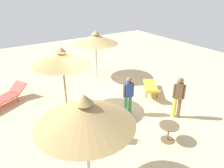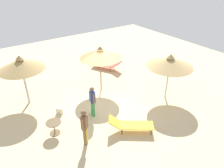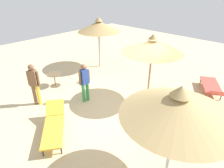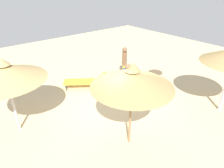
{
  "view_description": "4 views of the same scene",
  "coord_description": "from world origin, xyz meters",
  "px_view_note": "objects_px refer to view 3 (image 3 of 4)",
  "views": [
    {
      "loc": [
        -7.18,
        3.81,
        4.82
      ],
      "look_at": [
        0.09,
        -0.88,
        0.79
      ],
      "focal_mm": 34.86,
      "sensor_mm": 36.0,
      "label": 1
    },
    {
      "loc": [
        -5.24,
        -8.19,
        6.55
      ],
      "look_at": [
        0.12,
        -0.5,
        1.2
      ],
      "focal_mm": 33.92,
      "sensor_mm": 36.0,
      "label": 2
    },
    {
      "loc": [
        4.21,
        -4.97,
        4.33
      ],
      "look_at": [
        -0.61,
        0.1,
        0.66
      ],
      "focal_mm": 31.34,
      "sensor_mm": 36.0,
      "label": 3
    },
    {
      "loc": [
        3.86,
        4.41,
        4.55
      ],
      "look_at": [
        -0.32,
        -0.65,
        1.08
      ],
      "focal_mm": 31.68,
      "sensor_mm": 36.0,
      "label": 4
    }
  ],
  "objects_px": {
    "parasol_umbrella_far_right": "(179,106)",
    "lounge_chair_front": "(54,124)",
    "person_standing_back": "(34,82)",
    "handbag": "(86,79)",
    "side_table_round": "(54,78)",
    "parasol_umbrella_near_right": "(152,46)",
    "person_standing_center": "(85,81)",
    "lounge_chair_near_left": "(212,87)",
    "parasol_umbrella_edge": "(99,26)"
  },
  "relations": [
    {
      "from": "parasol_umbrella_edge",
      "to": "person_standing_center",
      "type": "relative_size",
      "value": 1.7
    },
    {
      "from": "lounge_chair_near_left",
      "to": "person_standing_back",
      "type": "distance_m",
      "value": 7.28
    },
    {
      "from": "person_standing_back",
      "to": "side_table_round",
      "type": "relative_size",
      "value": 2.56
    },
    {
      "from": "parasol_umbrella_far_right",
      "to": "lounge_chair_front",
      "type": "xyz_separation_m",
      "value": [
        -3.37,
        -1.04,
        -1.77
      ]
    },
    {
      "from": "person_standing_center",
      "to": "side_table_round",
      "type": "bearing_deg",
      "value": -175.87
    },
    {
      "from": "lounge_chair_near_left",
      "to": "side_table_round",
      "type": "relative_size",
      "value": 3.36
    },
    {
      "from": "side_table_round",
      "to": "parasol_umbrella_far_right",
      "type": "bearing_deg",
      "value": -6.85
    },
    {
      "from": "person_standing_center",
      "to": "handbag",
      "type": "height_order",
      "value": "person_standing_center"
    },
    {
      "from": "parasol_umbrella_near_right",
      "to": "person_standing_center",
      "type": "relative_size",
      "value": 1.67
    },
    {
      "from": "lounge_chair_front",
      "to": "handbag",
      "type": "distance_m",
      "value": 3.68
    },
    {
      "from": "lounge_chair_near_left",
      "to": "handbag",
      "type": "bearing_deg",
      "value": -148.37
    },
    {
      "from": "lounge_chair_front",
      "to": "handbag",
      "type": "xyz_separation_m",
      "value": [
        -2.1,
        3.02,
        -0.19
      ]
    },
    {
      "from": "person_standing_center",
      "to": "side_table_round",
      "type": "distance_m",
      "value": 2.11
    },
    {
      "from": "parasol_umbrella_far_right",
      "to": "side_table_round",
      "type": "distance_m",
      "value": 6.48
    },
    {
      "from": "parasol_umbrella_far_right",
      "to": "handbag",
      "type": "distance_m",
      "value": 6.14
    },
    {
      "from": "parasol_umbrella_near_right",
      "to": "person_standing_back",
      "type": "relative_size",
      "value": 1.59
    },
    {
      "from": "lounge_chair_near_left",
      "to": "parasol_umbrella_near_right",
      "type": "bearing_deg",
      "value": -130.63
    },
    {
      "from": "parasol_umbrella_far_right",
      "to": "person_standing_center",
      "type": "distance_m",
      "value": 4.43
    },
    {
      "from": "person_standing_back",
      "to": "parasol_umbrella_far_right",
      "type": "bearing_deg",
      "value": 6.05
    },
    {
      "from": "parasol_umbrella_near_right",
      "to": "person_standing_center",
      "type": "xyz_separation_m",
      "value": [
        -1.69,
        -1.93,
        -1.32
      ]
    },
    {
      "from": "person_standing_center",
      "to": "handbag",
      "type": "relative_size",
      "value": 3.34
    },
    {
      "from": "lounge_chair_front",
      "to": "person_standing_back",
      "type": "relative_size",
      "value": 1.15
    },
    {
      "from": "lounge_chair_front",
      "to": "parasol_umbrella_edge",
      "type": "bearing_deg",
      "value": 122.18
    },
    {
      "from": "parasol_umbrella_near_right",
      "to": "person_standing_center",
      "type": "bearing_deg",
      "value": -131.17
    },
    {
      "from": "parasol_umbrella_edge",
      "to": "side_table_round",
      "type": "relative_size",
      "value": 4.13
    },
    {
      "from": "parasol_umbrella_near_right",
      "to": "parasol_umbrella_far_right",
      "type": "bearing_deg",
      "value": -48.74
    },
    {
      "from": "parasol_umbrella_edge",
      "to": "lounge_chair_near_left",
      "type": "xyz_separation_m",
      "value": [
        5.79,
        1.12,
        -1.9
      ]
    },
    {
      "from": "parasol_umbrella_far_right",
      "to": "person_standing_back",
      "type": "height_order",
      "value": "parasol_umbrella_far_right"
    },
    {
      "from": "parasol_umbrella_edge",
      "to": "lounge_chair_near_left",
      "type": "relative_size",
      "value": 1.23
    },
    {
      "from": "person_standing_back",
      "to": "handbag",
      "type": "relative_size",
      "value": 3.51
    },
    {
      "from": "parasol_umbrella_edge",
      "to": "side_table_round",
      "type": "height_order",
      "value": "parasol_umbrella_edge"
    },
    {
      "from": "parasol_umbrella_far_right",
      "to": "lounge_chair_front",
      "type": "relative_size",
      "value": 1.33
    },
    {
      "from": "lounge_chair_near_left",
      "to": "handbag",
      "type": "height_order",
      "value": "lounge_chair_near_left"
    },
    {
      "from": "parasol_umbrella_edge",
      "to": "parasol_umbrella_far_right",
      "type": "bearing_deg",
      "value": -30.71
    },
    {
      "from": "parasol_umbrella_edge",
      "to": "lounge_chair_front",
      "type": "relative_size",
      "value": 1.4
    },
    {
      "from": "parasol_umbrella_near_right",
      "to": "side_table_round",
      "type": "xyz_separation_m",
      "value": [
        -3.73,
        -2.07,
        -1.81
      ]
    },
    {
      "from": "lounge_chair_front",
      "to": "lounge_chair_near_left",
      "type": "xyz_separation_m",
      "value": [
        2.72,
        5.99,
        -0.01
      ]
    },
    {
      "from": "lounge_chair_front",
      "to": "handbag",
      "type": "relative_size",
      "value": 4.05
    },
    {
      "from": "lounge_chair_near_left",
      "to": "person_standing_center",
      "type": "relative_size",
      "value": 1.38
    },
    {
      "from": "parasol_umbrella_edge",
      "to": "parasol_umbrella_far_right",
      "type": "height_order",
      "value": "parasol_umbrella_edge"
    },
    {
      "from": "person_standing_back",
      "to": "handbag",
      "type": "xyz_separation_m",
      "value": [
        -0.11,
        2.54,
        -0.79
      ]
    },
    {
      "from": "parasol_umbrella_far_right",
      "to": "lounge_chair_near_left",
      "type": "height_order",
      "value": "parasol_umbrella_far_right"
    },
    {
      "from": "lounge_chair_near_left",
      "to": "person_standing_back",
      "type": "height_order",
      "value": "person_standing_back"
    },
    {
      "from": "parasol_umbrella_edge",
      "to": "person_standing_back",
      "type": "bearing_deg",
      "value": -76.26
    },
    {
      "from": "lounge_chair_front",
      "to": "handbag",
      "type": "bearing_deg",
      "value": 124.86
    },
    {
      "from": "parasol_umbrella_near_right",
      "to": "lounge_chair_near_left",
      "type": "relative_size",
      "value": 1.21
    },
    {
      "from": "parasol_umbrella_far_right",
      "to": "side_table_round",
      "type": "xyz_separation_m",
      "value": [
        -6.21,
        0.75,
        -1.71
      ]
    },
    {
      "from": "parasol_umbrella_far_right",
      "to": "handbag",
      "type": "relative_size",
      "value": 5.37
    },
    {
      "from": "parasol_umbrella_far_right",
      "to": "side_table_round",
      "type": "relative_size",
      "value": 3.91
    },
    {
      "from": "person_standing_center",
      "to": "person_standing_back",
      "type": "distance_m",
      "value": 1.9
    }
  ]
}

